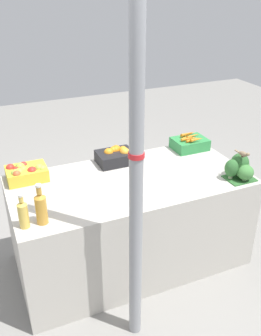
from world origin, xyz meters
TOP-DOWN VIEW (x-y plane):
  - ground_plane at (0.00, 0.00)m, footprint 10.00×10.00m
  - market_table at (0.00, 0.00)m, footprint 1.86×0.92m
  - support_pole at (-0.26, -0.69)m, footprint 0.09×0.09m
  - apple_crate at (-0.75, 0.32)m, footprint 0.30×0.23m
  - orange_crate at (0.01, 0.33)m, footprint 0.30×0.23m
  - carrot_crate at (0.73, 0.32)m, footprint 0.30×0.23m
  - broccoli_pile at (0.79, -0.31)m, footprint 0.23×0.22m
  - juice_bottle_golden at (-0.86, -0.31)m, footprint 0.06×0.06m
  - juice_bottle_amber at (-0.75, -0.31)m, footprint 0.07×0.07m
  - sparrow_bird at (0.78, -0.34)m, footprint 0.06×0.13m

SIDE VIEW (x-z plane):
  - ground_plane at x=0.00m, z-range 0.00..0.00m
  - market_table at x=0.00m, z-range 0.00..0.80m
  - carrot_crate at x=0.73m, z-range 0.78..0.92m
  - orange_crate at x=0.01m, z-range 0.79..0.93m
  - apple_crate at x=-0.75m, z-range 0.79..0.93m
  - broccoli_pile at x=0.79m, z-range 0.79..0.99m
  - juice_bottle_golden at x=-0.86m, z-range 0.78..1.02m
  - juice_bottle_amber at x=-0.75m, z-range 0.77..1.05m
  - sparrow_bird at x=0.78m, z-range 0.99..1.04m
  - support_pole at x=-0.26m, z-range 0.00..2.57m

